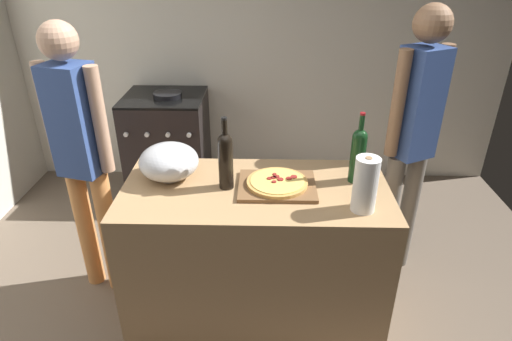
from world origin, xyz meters
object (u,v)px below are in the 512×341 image
at_px(person_in_stripes, 81,149).
at_px(paper_towel_roll, 365,185).
at_px(mixing_bowl, 169,162).
at_px(wine_bottle_dark, 358,153).
at_px(person_in_red, 413,132).
at_px(pizza, 277,182).
at_px(stove, 168,146).
at_px(wine_bottle_clear, 226,158).

bearing_deg(person_in_stripes, paper_towel_roll, -16.67).
bearing_deg(mixing_bowl, wine_bottle_dark, -0.56).
xyz_separation_m(person_in_stripes, person_in_red, (1.94, 0.22, 0.04)).
bearing_deg(wine_bottle_dark, paper_towel_roll, -93.11).
height_order(pizza, paper_towel_roll, paper_towel_roll).
xyz_separation_m(pizza, person_in_stripes, (-1.12, 0.25, 0.06)).
distance_m(stove, person_in_stripes, 1.34).
bearing_deg(wine_bottle_dark, mixing_bowl, 179.44).
bearing_deg(wine_bottle_clear, stove, 113.82).
xyz_separation_m(mixing_bowl, wine_bottle_dark, (0.99, -0.01, 0.07)).
bearing_deg(mixing_bowl, wine_bottle_clear, -16.90).
distance_m(wine_bottle_clear, stove, 1.72).
bearing_deg(person_in_stripes, person_in_red, 6.35).
height_order(mixing_bowl, wine_bottle_dark, wine_bottle_dark).
relative_size(mixing_bowl, wine_bottle_clear, 0.82).
xyz_separation_m(mixing_bowl, stove, (-0.34, 1.38, -0.54)).
height_order(paper_towel_roll, person_in_red, person_in_red).
distance_m(mixing_bowl, wine_bottle_dark, 1.00).
height_order(stove, person_in_red, person_in_red).
relative_size(pizza, wine_bottle_clear, 0.82).
distance_m(paper_towel_roll, person_in_red, 0.79).
bearing_deg(paper_towel_roll, person_in_red, 58.07).
xyz_separation_m(wine_bottle_clear, stove, (-0.65, 1.47, -0.61)).
bearing_deg(pizza, stove, 121.86).
relative_size(mixing_bowl, person_in_red, 0.18).
bearing_deg(pizza, wine_bottle_clear, -179.49).
height_order(pizza, person_in_stripes, person_in_stripes).
bearing_deg(stove, pizza, -58.14).
distance_m(pizza, wine_bottle_dark, 0.45).
bearing_deg(wine_bottle_clear, mixing_bowl, 163.10).
xyz_separation_m(mixing_bowl, wine_bottle_clear, (0.31, -0.10, 0.07)).
bearing_deg(wine_bottle_clear, person_in_red, 23.49).
relative_size(paper_towel_roll, person_in_red, 0.16).
relative_size(mixing_bowl, paper_towel_roll, 1.15).
xyz_separation_m(paper_towel_roll, wine_bottle_clear, (-0.67, 0.20, 0.03)).
xyz_separation_m(wine_bottle_clear, wine_bottle_dark, (0.68, 0.09, -0.00)).
relative_size(mixing_bowl, wine_bottle_dark, 0.82).
bearing_deg(person_in_red, mixing_bowl, -164.94).
bearing_deg(wine_bottle_clear, pizza, 0.51).
bearing_deg(paper_towel_roll, stove, 128.20).
xyz_separation_m(stove, person_in_red, (1.73, -1.00, 0.56)).
height_order(wine_bottle_dark, stove, wine_bottle_dark).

